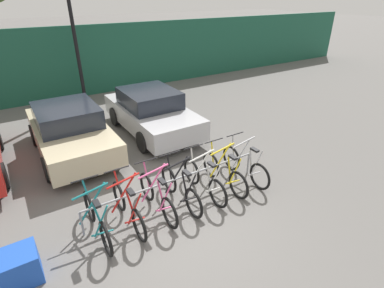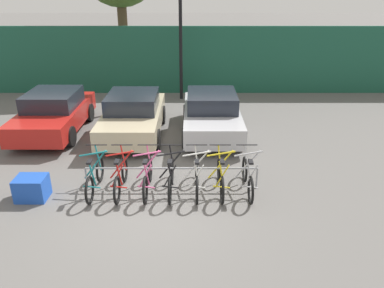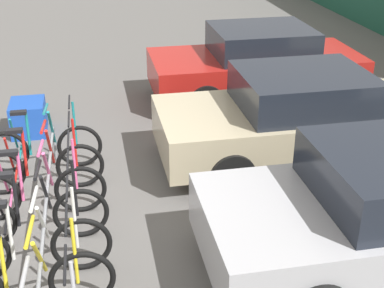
{
  "view_description": "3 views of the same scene",
  "coord_description": "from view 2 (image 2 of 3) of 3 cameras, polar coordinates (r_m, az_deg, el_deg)",
  "views": [
    {
      "loc": [
        -2.25,
        -4.11,
        4.2
      ],
      "look_at": [
        1.29,
        1.44,
        0.83
      ],
      "focal_mm": 28.0,
      "sensor_mm": 36.0,
      "label": 1
    },
    {
      "loc": [
        0.92,
        -7.4,
        4.67
      ],
      "look_at": [
        0.91,
        1.51,
        0.83
      ],
      "focal_mm": 35.0,
      "sensor_mm": 36.0,
      "label": 2
    },
    {
      "loc": [
        5.87,
        1.31,
        3.82
      ],
      "look_at": [
        -0.48,
        2.56,
        0.67
      ],
      "focal_mm": 50.0,
      "sensor_mm": 36.0,
      "label": 3
    }
  ],
  "objects": [
    {
      "name": "cargo_crate",
      "position": [
        9.54,
        -23.19,
        -6.17
      ],
      "size": [
        0.7,
        0.56,
        0.55
      ],
      "primitive_type": "cube",
      "color": "blue",
      "rests_on": "ground"
    },
    {
      "name": "bike_rack",
      "position": [
        9.1,
        -3.12,
        -4.04
      ],
      "size": [
        4.22,
        0.04,
        0.57
      ],
      "color": "gray",
      "rests_on": "ground"
    },
    {
      "name": "bicycle_red",
      "position": [
        9.17,
        -10.76,
        -5.03
      ],
      "size": [
        0.68,
        1.71,
        1.05
      ],
      "rotation": [
        0.0,
        0.0,
        -0.05
      ],
      "color": "black",
      "rests_on": "ground"
    },
    {
      "name": "bicycle_black",
      "position": [
        9.02,
        -3.21,
        -5.12
      ],
      "size": [
        0.68,
        1.71,
        1.05
      ],
      "rotation": [
        0.0,
        0.0,
        0.06
      ],
      "color": "black",
      "rests_on": "ground"
    },
    {
      "name": "bicycle_yellow",
      "position": [
        9.03,
        4.41,
        -5.11
      ],
      "size": [
        0.68,
        1.71,
        1.05
      ],
      "rotation": [
        0.0,
        0.0,
        0.0
      ],
      "color": "black",
      "rests_on": "ground"
    },
    {
      "name": "ground_plane",
      "position": [
        8.79,
        -6.02,
        -8.9
      ],
      "size": [
        120.0,
        120.0,
        0.0
      ],
      "primitive_type": "plane",
      "color": "#605E5B"
    },
    {
      "name": "bicycle_pink",
      "position": [
        9.07,
        -6.75,
        -5.09
      ],
      "size": [
        0.68,
        1.71,
        1.05
      ],
      "rotation": [
        0.0,
        0.0,
        0.04
      ],
      "color": "black",
      "rests_on": "ground"
    },
    {
      "name": "car_beige",
      "position": [
        12.44,
        -8.92,
        4.38
      ],
      "size": [
        1.91,
        4.04,
        1.4
      ],
      "color": "#C1B28E",
      "rests_on": "ground"
    },
    {
      "name": "bicycle_teal",
      "position": [
        9.31,
        -14.56,
        -4.96
      ],
      "size": [
        0.68,
        1.71,
        1.05
      ],
      "rotation": [
        0.0,
        0.0,
        -0.05
      ],
      "color": "black",
      "rests_on": "ground"
    },
    {
      "name": "hoarding_wall",
      "position": [
        17.22,
        -3.09,
        12.61
      ],
      "size": [
        36.0,
        0.16,
        2.96
      ],
      "primitive_type": "cube",
      "color": "#19513D",
      "rests_on": "ground"
    },
    {
      "name": "bicycle_white",
      "position": [
        9.01,
        0.75,
        -5.13
      ],
      "size": [
        0.68,
        1.71,
        1.05
      ],
      "rotation": [
        0.0,
        0.0,
        0.03
      ],
      "color": "black",
      "rests_on": "ground"
    },
    {
      "name": "lamp_post",
      "position": [
        15.95,
        -1.74,
        18.75
      ],
      "size": [
        0.24,
        0.44,
        6.1
      ],
      "color": "black",
      "rests_on": "ground"
    },
    {
      "name": "car_silver",
      "position": [
        12.42,
        3.04,
        4.59
      ],
      "size": [
        1.91,
        4.06,
        1.4
      ],
      "color": "#B7B7BC",
      "rests_on": "ground"
    },
    {
      "name": "car_red",
      "position": [
        13.34,
        -20.26,
        4.49
      ],
      "size": [
        1.91,
        4.02,
        1.4
      ],
      "color": "red",
      "rests_on": "ground"
    },
    {
      "name": "bicycle_silver",
      "position": [
        9.11,
        8.51,
        -5.07
      ],
      "size": [
        0.68,
        1.71,
        1.05
      ],
      "rotation": [
        0.0,
        0.0,
        -0.06
      ],
      "color": "black",
      "rests_on": "ground"
    }
  ]
}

